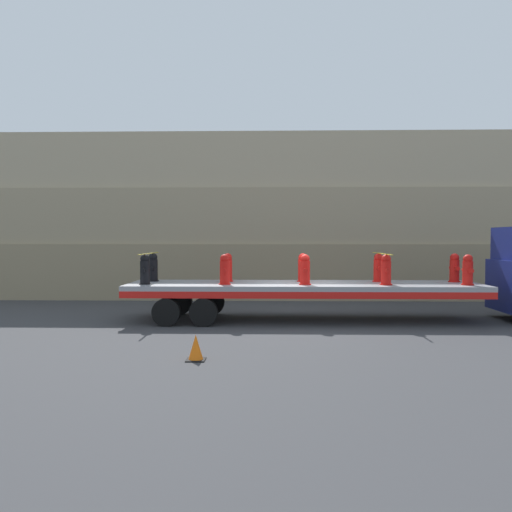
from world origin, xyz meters
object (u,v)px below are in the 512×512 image
fire_hydrant_red_far_1 (228,268)px  fire_hydrant_red_far_4 (454,268)px  fire_hydrant_red_far_3 (378,268)px  fire_hydrant_red_near_4 (468,270)px  fire_hydrant_red_near_2 (305,270)px  fire_hydrant_black_far_0 (153,268)px  fire_hydrant_black_near_0 (145,270)px  traffic_cone (196,348)px  fire_hydrant_red_far_2 (303,268)px  flatbed_trailer (286,289)px  fire_hydrant_red_near_3 (386,270)px  fire_hydrant_red_near_1 (225,270)px

fire_hydrant_red_far_1 → fire_hydrant_red_far_4: same height
fire_hydrant_red_far_1 → fire_hydrant_red_far_4: 7.28m
fire_hydrant_red_far_4 → fire_hydrant_red_far_3: bearing=180.0°
fire_hydrant_red_near_4 → fire_hydrant_red_far_4: 1.06m
fire_hydrant_red_near_2 → fire_hydrant_black_far_0: bearing=167.7°
fire_hydrant_black_near_0 → fire_hydrant_red_far_4: (9.71, 1.06, 0.00)m
fire_hydrant_red_far_4 → traffic_cone: (-7.49, -5.70, -1.35)m
fire_hydrant_red_far_2 → fire_hydrant_red_near_4: (4.86, -1.06, 0.00)m
flatbed_trailer → fire_hydrant_red_near_3: (3.00, -0.53, 0.64)m
fire_hydrant_red_near_1 → traffic_cone: fire_hydrant_red_near_1 is taller
fire_hydrant_black_far_0 → fire_hydrant_red_near_3: 7.36m
fire_hydrant_red_far_3 → traffic_cone: bearing=-131.6°
fire_hydrant_red_near_3 → fire_hydrant_red_near_2: bearing=180.0°
fire_hydrant_red_near_4 → fire_hydrant_red_near_2: bearing=180.0°
fire_hydrant_black_far_0 → fire_hydrant_red_far_4: (9.71, 0.00, 0.00)m
fire_hydrant_black_near_0 → fire_hydrant_black_far_0: size_ratio=1.00×
fire_hydrant_red_far_2 → traffic_cone: (-2.63, -5.70, -1.35)m
traffic_cone → flatbed_trailer: bearing=68.2°
flatbed_trailer → fire_hydrant_red_near_2: fire_hydrant_red_near_2 is taller
fire_hydrant_black_near_0 → fire_hydrant_red_far_1: size_ratio=1.00×
fire_hydrant_red_near_1 → fire_hydrant_red_far_4: 7.36m
fire_hydrant_black_near_0 → flatbed_trailer: bearing=7.1°
fire_hydrant_red_near_1 → fire_hydrant_red_far_2: same height
traffic_cone → fire_hydrant_red_near_4: bearing=31.8°
fire_hydrant_red_near_4 → fire_hydrant_red_near_1: bearing=180.0°
flatbed_trailer → fire_hydrant_red_near_4: size_ratio=11.88×
fire_hydrant_black_near_0 → fire_hydrant_red_far_1: bearing=23.6°
fire_hydrant_red_near_3 → fire_hydrant_red_near_1: bearing=180.0°
flatbed_trailer → fire_hydrant_black_far_0: 4.37m
fire_hydrant_red_near_2 → fire_hydrant_red_near_3: size_ratio=1.00×
fire_hydrant_red_far_4 → traffic_cone: 9.51m
fire_hydrant_red_near_2 → fire_hydrant_red_near_3: same height
fire_hydrant_black_near_0 → fire_hydrant_red_far_4: bearing=6.2°
fire_hydrant_red_near_1 → fire_hydrant_black_far_0: bearing=156.4°
fire_hydrant_black_near_0 → fire_hydrant_red_far_1: 2.65m
fire_hydrant_red_far_2 → fire_hydrant_red_far_4: (4.86, 0.00, 0.00)m
traffic_cone → fire_hydrant_red_near_3: bearing=42.5°
fire_hydrant_red_far_2 → flatbed_trailer: bearing=-136.9°
fire_hydrant_red_far_2 → traffic_cone: bearing=-114.8°
fire_hydrant_black_far_0 → flatbed_trailer: bearing=-7.1°
fire_hydrant_black_near_0 → fire_hydrant_red_near_2: same height
fire_hydrant_red_far_3 → fire_hydrant_red_far_4: size_ratio=1.00×
fire_hydrant_red_near_3 → fire_hydrant_black_far_0: bearing=171.7°
fire_hydrant_red_near_2 → fire_hydrant_red_far_3: (2.43, 1.06, 0.00)m
fire_hydrant_red_near_4 → fire_hydrant_red_far_1: bearing=171.7°
fire_hydrant_red_near_3 → traffic_cone: fire_hydrant_red_near_3 is taller
fire_hydrant_black_far_0 → fire_hydrant_red_near_2: bearing=-12.3°
fire_hydrant_black_far_0 → fire_hydrant_red_far_1: bearing=0.0°
fire_hydrant_black_near_0 → fire_hydrant_red_near_3: size_ratio=1.00×
fire_hydrant_red_near_1 → fire_hydrant_red_near_2: bearing=0.0°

